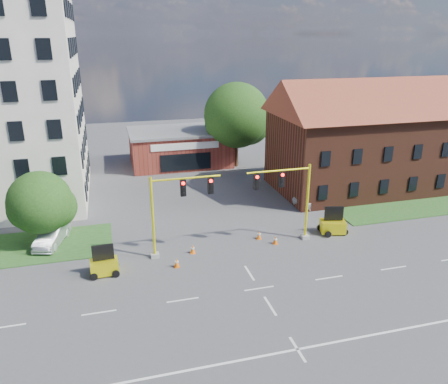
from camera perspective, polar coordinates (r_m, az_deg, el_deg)
The scene contains 17 objects.
ground at distance 28.96m, azimuth 4.61°, elevation -12.44°, with size 120.00×120.00×0.00m, color #47474A.
grass_verge_ne at distance 44.30m, azimuth 23.01°, elevation -2.12°, with size 14.00×4.00×0.08m, color #20471A.
lane_markings at distance 26.64m, azimuth 6.84°, elevation -15.73°, with size 60.00×36.00×0.01m, color silver, non-canonical shape.
brick_shop at distance 55.23m, azimuth -5.79°, elevation 5.89°, with size 12.40×8.40×4.30m.
townhouse_row at distance 48.08m, azimuth 18.94°, elevation 7.42°, with size 21.00×11.00×11.50m.
tree_large at distance 53.18m, azimuth 2.05°, elevation 9.73°, with size 8.23×7.83×10.24m.
tree_nw_front at distance 36.03m, azimuth -22.46°, elevation -1.41°, with size 5.07×4.82×5.85m.
signal_mast_west at distance 31.43m, azimuth -6.39°, elevation -1.76°, with size 5.30×0.60×6.20m.
signal_mast_east at distance 33.72m, azimuth 8.38°, elevation -0.33°, with size 5.30×0.60×6.20m.
trailer_west at distance 31.18m, azimuth -15.37°, elevation -9.22°, with size 1.91×1.33×2.10m.
trailer_east at distance 37.02m, azimuth 14.02°, elevation -4.22°, with size 2.23×1.77×2.23m.
cone_a at distance 31.24m, azimuth -6.20°, elevation -9.17°, with size 0.40×0.40×0.70m.
cone_b at distance 32.97m, azimuth -4.11°, elevation -7.44°, with size 0.40×0.40×0.70m.
cone_c at distance 34.49m, azimuth 6.73°, elevation -6.24°, with size 0.40×0.40×0.70m.
cone_d at distance 35.18m, azimuth 4.58°, elevation -5.62°, with size 0.40×0.40×0.70m.
pickup_white at distance 42.87m, azimuth 12.02°, elevation -0.73°, with size 2.20×4.76×1.32m, color white.
sedan_silver_front at distance 36.63m, azimuth -21.55°, elevation -5.31°, with size 1.53×4.40×1.45m, color #A2A4A9.
Camera 1 is at (-8.55, -22.93, 15.48)m, focal length 35.00 mm.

